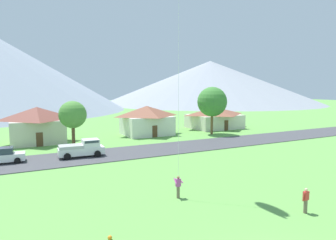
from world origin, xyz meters
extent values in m
cube|color=#424247|center=(0.00, 26.71, 0.04)|extent=(160.00, 7.52, 0.08)
cone|color=#8E939E|center=(86.40, 127.67, 11.82)|extent=(119.23, 119.23, 23.64)
cube|color=beige|center=(-7.66, 39.99, 1.74)|extent=(7.42, 7.43, 3.47)
pyramid|color=brown|center=(-7.66, 39.99, 4.43)|extent=(8.01, 8.03, 1.91)
cube|color=brown|center=(-7.66, 36.25, 1.00)|extent=(0.90, 0.06, 2.00)
cube|color=beige|center=(25.90, 41.05, 1.40)|extent=(9.75, 7.94, 2.80)
pyramid|color=brown|center=(25.90, 41.05, 3.57)|extent=(10.53, 8.57, 1.54)
cube|color=brown|center=(25.90, 37.06, 1.00)|extent=(0.90, 0.06, 2.00)
cube|color=silver|center=(10.01, 39.33, 1.65)|extent=(7.98, 6.73, 3.30)
pyramid|color=brown|center=(10.01, 39.33, 4.21)|extent=(8.61, 7.27, 1.82)
cube|color=brown|center=(10.01, 35.94, 1.00)|extent=(0.90, 0.06, 2.00)
cylinder|color=brown|center=(-3.69, 32.39, 1.64)|extent=(0.44, 0.44, 3.29)
sphere|color=#4C8938|center=(-3.69, 32.39, 4.66)|extent=(3.66, 3.66, 3.66)
cylinder|color=brown|center=(20.53, 34.43, 1.92)|extent=(0.44, 0.44, 3.85)
sphere|color=#3D7F33|center=(20.53, 34.43, 5.82)|extent=(5.27, 5.27, 5.27)
cube|color=white|center=(-11.79, 27.75, 0.68)|extent=(4.28, 2.01, 0.80)
cube|color=#2D3847|center=(-11.94, 27.76, 1.42)|extent=(2.28, 1.69, 0.68)
cylinder|color=black|center=(-10.40, 28.60, 0.40)|extent=(0.65, 0.27, 0.64)
cylinder|color=black|center=(-10.49, 26.77, 0.40)|extent=(0.65, 0.27, 0.64)
cube|color=white|center=(-3.72, 27.01, 0.75)|extent=(5.28, 2.22, 0.84)
cube|color=white|center=(-2.63, 26.96, 1.62)|extent=(1.98, 1.92, 0.90)
cube|color=#2D3847|center=(-2.63, 26.96, 1.89)|extent=(1.69, 1.95, 0.28)
cube|color=#B7B7B7|center=(-4.87, 27.06, 1.35)|extent=(2.78, 2.07, 0.36)
cylinder|color=black|center=(-1.98, 27.96, 0.46)|extent=(0.77, 0.31, 0.76)
cylinder|color=black|center=(-2.07, 25.92, 0.46)|extent=(0.77, 0.31, 0.76)
cylinder|color=black|center=(-5.38, 28.10, 0.46)|extent=(0.77, 0.31, 0.76)
cylinder|color=black|center=(-5.47, 26.06, 0.46)|extent=(0.77, 0.31, 0.76)
cylinder|color=#70604C|center=(0.09, 10.30, 0.44)|extent=(0.24, 0.24, 0.88)
cube|color=#B7479E|center=(0.09, 10.30, 1.17)|extent=(0.36, 0.22, 0.58)
sphere|color=#9E7051|center=(0.09, 10.30, 1.57)|extent=(0.21, 0.21, 0.21)
cylinder|color=#B7479E|center=(-0.13, 10.36, 1.31)|extent=(0.18, 0.55, 0.37)
cylinder|color=#B7479E|center=(0.31, 10.36, 1.31)|extent=(0.18, 0.55, 0.37)
cylinder|color=silver|center=(0.84, 11.65, 10.12)|extent=(1.53, 2.72, 17.14)
cylinder|color=#70604C|center=(6.15, 4.18, 0.44)|extent=(0.24, 0.24, 0.88)
cube|color=red|center=(6.15, 4.18, 1.17)|extent=(0.36, 0.22, 0.58)
sphere|color=beige|center=(6.15, 4.18, 1.57)|extent=(0.21, 0.21, 0.21)
cylinder|color=red|center=(5.93, 4.18, 1.12)|extent=(0.12, 0.18, 0.59)
cylinder|color=red|center=(6.37, 4.18, 1.12)|extent=(0.12, 0.18, 0.59)
sphere|color=orange|center=(-6.14, 6.70, 0.12)|extent=(0.24, 0.24, 0.24)
camera|label=1|loc=(-10.21, -7.98, 8.05)|focal=31.25mm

